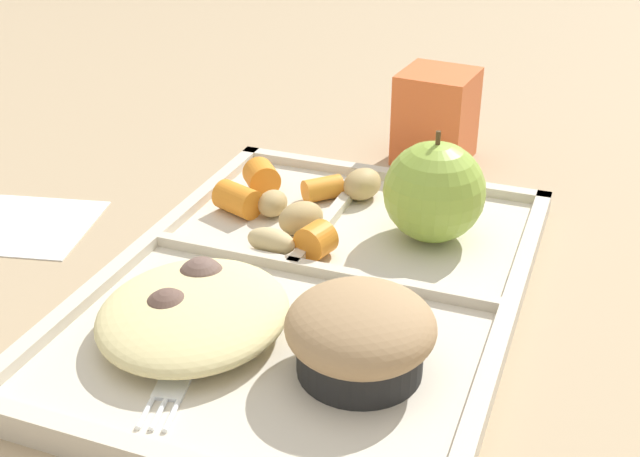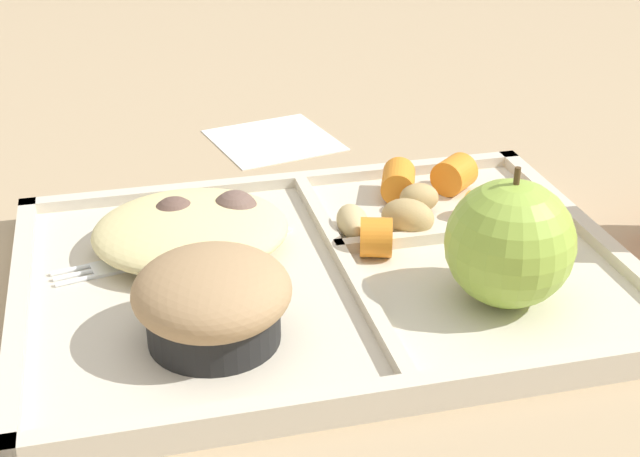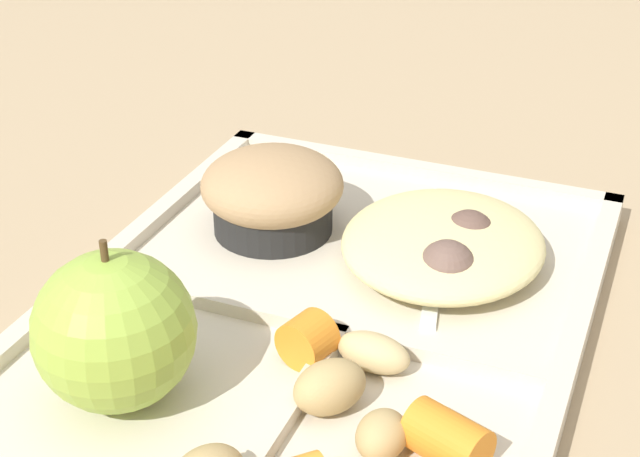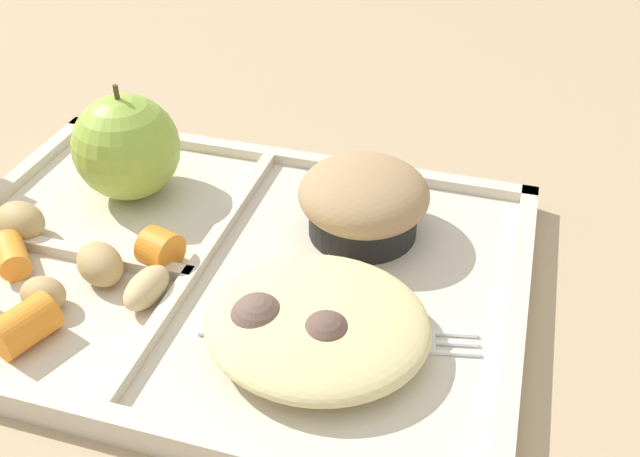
{
  "view_description": "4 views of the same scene",
  "coord_description": "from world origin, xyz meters",
  "views": [
    {
      "loc": [
        0.45,
        0.18,
        0.31
      ],
      "look_at": [
        0.0,
        0.01,
        0.06
      ],
      "focal_mm": 46.09,
      "sensor_mm": 36.0,
      "label": 1
    },
    {
      "loc": [
        0.12,
        0.49,
        0.3
      ],
      "look_at": [
        0.0,
        0.01,
        0.04
      ],
      "focal_mm": 50.69,
      "sensor_mm": 36.0,
      "label": 2
    },
    {
      "loc": [
        -0.39,
        -0.16,
        0.31
      ],
      "look_at": [
        0.03,
        0.01,
        0.05
      ],
      "focal_mm": 53.69,
      "sensor_mm": 36.0,
      "label": 3
    },
    {
      "loc": [
        0.16,
        -0.33,
        0.31
      ],
      "look_at": [
        0.06,
        0.03,
        0.03
      ],
      "focal_mm": 40.37,
      "sensor_mm": 36.0,
      "label": 4
    }
  ],
  "objects": [
    {
      "name": "meatball_side",
      "position": [
        0.05,
        -0.06,
        0.03
      ],
      "size": [
        0.03,
        0.03,
        0.03
      ],
      "primitive_type": "sphere",
      "color": "brown",
      "rests_on": "lunch_tray"
    },
    {
      "name": "egg_noodle_pile",
      "position": [
        0.08,
        -0.05,
        0.02
      ],
      "size": [
        0.13,
        0.12,
        0.03
      ],
      "primitive_type": "ellipsoid",
      "color": "beige",
      "rests_on": "lunch_tray"
    },
    {
      "name": "ground",
      "position": [
        0.0,
        0.0,
        0.0
      ],
      "size": [
        6.0,
        6.0,
        0.0
      ],
      "primitive_type": "plane",
      "color": "tan"
    },
    {
      "name": "green_apple",
      "position": [
        -0.1,
        0.06,
        0.05
      ],
      "size": [
        0.08,
        0.08,
        0.09
      ],
      "color": "#93B742",
      "rests_on": "lunch_tray"
    },
    {
      "name": "plastic_fork",
      "position": [
        0.1,
        -0.04,
        0.01
      ],
      "size": [
        0.16,
        0.05,
        0.0
      ],
      "color": "white",
      "rests_on": "lunch_tray"
    },
    {
      "name": "carrot_slice_small",
      "position": [
        -0.08,
        -0.1,
        0.02
      ],
      "size": [
        0.04,
        0.04,
        0.02
      ],
      "primitive_type": "cylinder",
      "rotation": [
        0.0,
        1.57,
        1.21
      ],
      "color": "orange",
      "rests_on": "lunch_tray"
    },
    {
      "name": "carrot_slice_large",
      "position": [
        -0.04,
        -0.01,
        0.02
      ],
      "size": [
        0.03,
        0.03,
        0.03
      ],
      "primitive_type": "cylinder",
      "rotation": [
        0.0,
        1.57,
        2.85
      ],
      "color": "orange",
      "rests_on": "lunch_tray"
    },
    {
      "name": "carrot_slice_tilted",
      "position": [
        -0.12,
        -0.09,
        0.02
      ],
      "size": [
        0.04,
        0.04,
        0.03
      ],
      "primitive_type": "cylinder",
      "rotation": [
        0.0,
        1.57,
        3.84
      ],
      "color": "orange",
      "rests_on": "lunch_tray"
    },
    {
      "name": "bran_muffin",
      "position": [
        0.08,
        0.06,
        0.04
      ],
      "size": [
        0.09,
        0.09,
        0.05
      ],
      "color": "black",
      "rests_on": "lunch_tray"
    },
    {
      "name": "paper_napkin",
      "position": [
        -0.02,
        -0.25,
        0.0
      ],
      "size": [
        0.12,
        0.12,
        0.0
      ],
      "primitive_type": "cube",
      "rotation": [
        0.0,
        0.0,
        0.22
      ],
      "color": "white",
      "rests_on": "ground"
    },
    {
      "name": "lunch_tray",
      "position": [
        -0.0,
        -0.0,
        0.01
      ],
      "size": [
        0.39,
        0.28,
        0.02
      ],
      "color": "beige",
      "rests_on": "ground"
    },
    {
      "name": "potato_chunk_large",
      "position": [
        -0.09,
        -0.07,
        0.02
      ],
      "size": [
        0.03,
        0.02,
        0.02
      ],
      "primitive_type": "ellipsoid",
      "rotation": [
        0.0,
        0.0,
        6.22
      ],
      "color": "tan",
      "rests_on": "lunch_tray"
    },
    {
      "name": "potato_chunk_small",
      "position": [
        -0.14,
        -0.01,
        0.02
      ],
      "size": [
        0.04,
        0.04,
        0.03
      ],
      "primitive_type": "ellipsoid",
      "rotation": [
        0.0,
        0.0,
        5.99
      ],
      "color": "tan",
      "rests_on": "lunch_tray"
    },
    {
      "name": "potato_chunk_corner",
      "position": [
        -0.03,
        -0.04,
        0.02
      ],
      "size": [
        0.03,
        0.04,
        0.02
      ],
      "primitive_type": "ellipsoid",
      "rotation": [
        0.0,
        0.0,
        4.61
      ],
      "color": "tan",
      "rests_on": "lunch_tray"
    },
    {
      "name": "potato_chunk_golden",
      "position": [
        -0.07,
        -0.04,
        0.02
      ],
      "size": [
        0.05,
        0.04,
        0.03
      ],
      "primitive_type": "ellipsoid",
      "rotation": [
        0.0,
        0.0,
        2.52
      ],
      "color": "tan",
      "rests_on": "lunch_tray"
    },
    {
      "name": "carrot_slice_diagonal",
      "position": [
        -0.13,
        -0.04,
        0.02
      ],
      "size": [
        0.04,
        0.04,
        0.02
      ],
      "primitive_type": "cylinder",
      "rotation": [
        0.0,
        1.57,
        5.49
      ],
      "color": "orange",
      "rests_on": "lunch_tray"
    },
    {
      "name": "meatball_back",
      "position": [
        0.09,
        -0.06,
        0.03
      ],
      "size": [
        0.03,
        0.03,
        0.03
      ],
      "primitive_type": "sphere",
      "color": "brown",
      "rests_on": "lunch_tray"
    }
  ]
}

